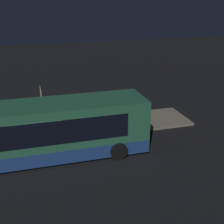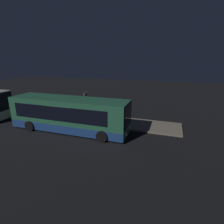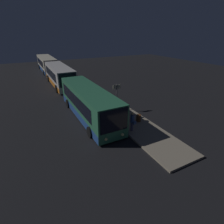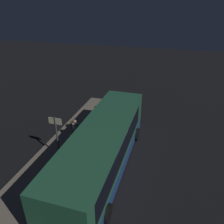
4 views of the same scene
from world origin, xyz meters
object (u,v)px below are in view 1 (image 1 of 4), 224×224
(passenger_waiting, at_px, (116,115))
(passenger_with_bags, at_px, (75,116))
(trash_bin, at_px, (93,117))
(bus_lead, at_px, (43,132))
(passenger_boarding, at_px, (51,121))
(sign_post, at_px, (41,103))
(suitcase, at_px, (110,127))

(passenger_waiting, height_order, passenger_with_bags, passenger_waiting)
(trash_bin, bearing_deg, bus_lead, -133.98)
(passenger_boarding, height_order, sign_post, sign_post)
(bus_lead, xyz_separation_m, trash_bin, (3.44, 3.56, -0.95))
(passenger_boarding, distance_m, suitcase, 3.47)
(trash_bin, bearing_deg, passenger_with_bags, -148.63)
(suitcase, bearing_deg, passenger_waiting, 33.82)
(trash_bin, bearing_deg, sign_post, -170.54)
(sign_post, bearing_deg, trash_bin, 9.46)
(passenger_boarding, distance_m, passenger_with_bags, 1.61)
(bus_lead, relative_size, sign_post, 3.86)
(passenger_waiting, relative_size, sign_post, 0.60)
(bus_lead, height_order, sign_post, sign_post)
(trash_bin, bearing_deg, passenger_waiting, -52.46)
(trash_bin, bearing_deg, passenger_boarding, -153.33)
(passenger_boarding, relative_size, sign_post, 0.65)
(passenger_with_bags, distance_m, sign_post, 2.13)
(suitcase, relative_size, trash_bin, 1.43)
(passenger_with_bags, relative_size, sign_post, 0.59)
(suitcase, bearing_deg, sign_post, 161.52)
(passenger_boarding, height_order, passenger_waiting, passenger_boarding)
(suitcase, height_order, trash_bin, suitcase)
(suitcase, xyz_separation_m, trash_bin, (-0.58, 1.81, -0.02))
(bus_lead, bearing_deg, passenger_with_bags, 52.52)
(passenger_waiting, distance_m, passenger_with_bags, 2.52)
(bus_lead, height_order, passenger_with_bags, bus_lead)
(passenger_waiting, bearing_deg, bus_lead, -82.12)
(passenger_with_bags, height_order, trash_bin, passenger_with_bags)
(bus_lead, relative_size, trash_bin, 16.51)
(passenger_with_bags, bearing_deg, bus_lead, -160.50)
(passenger_waiting, bearing_deg, suitcase, -73.20)
(bus_lead, xyz_separation_m, suitcase, (4.01, 1.75, -0.93))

